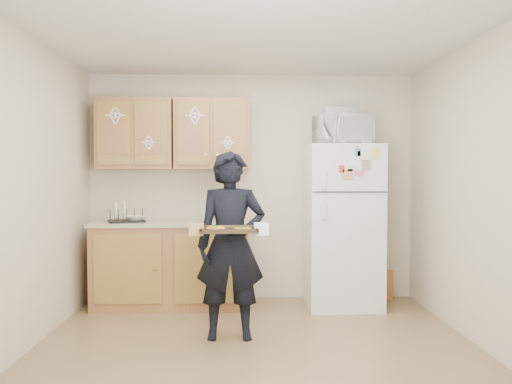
{
  "coord_description": "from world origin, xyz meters",
  "views": [
    {
      "loc": [
        -0.13,
        -3.79,
        1.39
      ],
      "look_at": [
        0.01,
        0.45,
        1.24
      ],
      "focal_mm": 35.0,
      "sensor_mm": 36.0,
      "label": 1
    }
  ],
  "objects_px": {
    "person": "(231,245)",
    "microwave": "(343,130)",
    "baking_tray": "(229,230)",
    "dish_rack": "(126,215)",
    "refrigerator": "(342,226)"
  },
  "relations": [
    {
      "from": "person",
      "to": "microwave",
      "type": "bearing_deg",
      "value": 38.38
    },
    {
      "from": "baking_tray",
      "to": "dish_rack",
      "type": "relative_size",
      "value": 1.24
    },
    {
      "from": "microwave",
      "to": "baking_tray",
      "type": "bearing_deg",
      "value": -142.86
    },
    {
      "from": "person",
      "to": "microwave",
      "type": "relative_size",
      "value": 2.84
    },
    {
      "from": "refrigerator",
      "to": "baking_tray",
      "type": "xyz_separation_m",
      "value": [
        -1.17,
        -1.32,
        0.1
      ]
    },
    {
      "from": "refrigerator",
      "to": "microwave",
      "type": "bearing_deg",
      "value": -99.96
    },
    {
      "from": "person",
      "to": "dish_rack",
      "type": "distance_m",
      "value": 1.48
    },
    {
      "from": "baking_tray",
      "to": "dish_rack",
      "type": "xyz_separation_m",
      "value": [
        -1.09,
        1.28,
        0.02
      ]
    },
    {
      "from": "refrigerator",
      "to": "baking_tray",
      "type": "distance_m",
      "value": 1.76
    },
    {
      "from": "dish_rack",
      "to": "person",
      "type": "bearing_deg",
      "value": -41.61
    },
    {
      "from": "person",
      "to": "dish_rack",
      "type": "relative_size",
      "value": 4.39
    },
    {
      "from": "refrigerator",
      "to": "microwave",
      "type": "distance_m",
      "value": 1.01
    },
    {
      "from": "person",
      "to": "baking_tray",
      "type": "relative_size",
      "value": 3.55
    },
    {
      "from": "microwave",
      "to": "dish_rack",
      "type": "bearing_deg",
      "value": 169.34
    },
    {
      "from": "person",
      "to": "dish_rack",
      "type": "bearing_deg",
      "value": 136.67
    }
  ]
}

